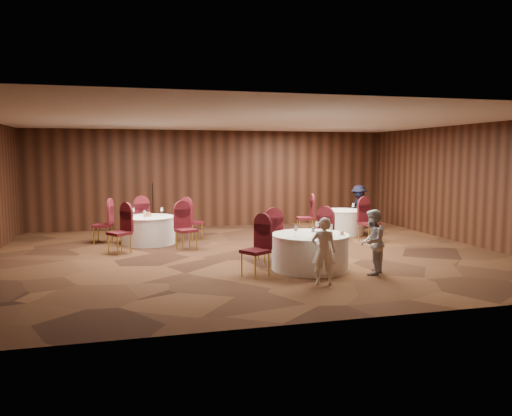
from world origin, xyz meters
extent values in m
plane|color=black|center=(0.00, 0.00, 0.00)|extent=(12.00, 12.00, 0.00)
plane|color=silver|center=(0.00, 0.00, 3.20)|extent=(12.00, 12.00, 0.00)
plane|color=black|center=(0.00, 5.00, 1.60)|extent=(12.00, 0.00, 12.00)
plane|color=black|center=(0.00, -5.00, 1.60)|extent=(12.00, 0.00, 12.00)
plane|color=black|center=(6.00, 0.00, 1.60)|extent=(0.00, 10.00, 10.00)
cylinder|color=white|center=(0.84, -1.82, 0.36)|extent=(1.59, 1.59, 0.72)
cylinder|color=white|center=(0.84, -1.82, 0.72)|extent=(1.63, 1.63, 0.03)
cylinder|color=white|center=(-2.30, 2.13, 0.36)|extent=(1.43, 1.43, 0.72)
cylinder|color=white|center=(-2.30, 2.13, 0.72)|extent=(1.46, 1.46, 0.03)
cylinder|color=white|center=(3.45, 2.30, 0.36)|extent=(1.24, 1.24, 0.72)
cylinder|color=white|center=(3.45, 2.30, 0.72)|extent=(1.27, 1.27, 0.03)
cylinder|color=silver|center=(1.23, -1.99, 0.74)|extent=(0.06, 0.06, 0.01)
cylinder|color=silver|center=(1.23, -1.99, 0.80)|extent=(0.01, 0.01, 0.11)
cone|color=silver|center=(1.23, -1.99, 0.91)|extent=(0.08, 0.08, 0.10)
cylinder|color=silver|center=(0.46, -2.02, 0.74)|extent=(0.06, 0.06, 0.01)
cylinder|color=silver|center=(0.46, -2.02, 0.80)|extent=(0.01, 0.01, 0.11)
cone|color=silver|center=(0.46, -2.02, 0.91)|extent=(0.08, 0.08, 0.10)
cylinder|color=silver|center=(0.72, -2.28, 0.74)|extent=(0.06, 0.06, 0.01)
cylinder|color=silver|center=(0.72, -2.28, 0.80)|extent=(0.01, 0.01, 0.11)
cone|color=silver|center=(0.72, -2.28, 0.91)|extent=(0.08, 0.08, 0.10)
cylinder|color=silver|center=(1.11, -1.50, 0.74)|extent=(0.06, 0.06, 0.01)
cylinder|color=silver|center=(1.11, -1.50, 0.80)|extent=(0.01, 0.01, 0.11)
cone|color=silver|center=(1.11, -1.50, 0.91)|extent=(0.08, 0.08, 0.10)
cylinder|color=white|center=(0.82, -2.33, 0.75)|extent=(0.15, 0.15, 0.01)
sphere|color=#9E6B33|center=(0.82, -2.33, 0.79)|extent=(0.08, 0.08, 0.08)
cylinder|color=white|center=(1.44, -2.08, 0.75)|extent=(0.15, 0.15, 0.01)
sphere|color=#9E6B33|center=(1.44, -2.08, 0.79)|extent=(0.08, 0.08, 0.08)
cylinder|color=white|center=(1.30, -1.43, 0.75)|extent=(0.15, 0.15, 0.01)
sphere|color=#9E6B33|center=(1.30, -1.43, 0.79)|extent=(0.08, 0.08, 0.08)
cylinder|color=silver|center=(-1.92, 2.30, 0.74)|extent=(0.06, 0.06, 0.01)
cylinder|color=silver|center=(-1.92, 2.30, 0.80)|extent=(0.01, 0.01, 0.11)
cone|color=silver|center=(-1.92, 2.30, 0.91)|extent=(0.08, 0.08, 0.10)
cylinder|color=silver|center=(-2.68, 2.38, 0.74)|extent=(0.06, 0.06, 0.01)
cylinder|color=silver|center=(-2.68, 2.38, 0.80)|extent=(0.01, 0.01, 0.11)
cone|color=silver|center=(-2.68, 2.38, 0.91)|extent=(0.08, 0.08, 0.10)
cylinder|color=silver|center=(-2.40, 1.66, 0.74)|extent=(0.06, 0.06, 0.01)
cylinder|color=silver|center=(-2.40, 1.66, 0.80)|extent=(0.01, 0.01, 0.11)
cone|color=silver|center=(-2.40, 1.66, 0.91)|extent=(0.08, 0.08, 0.10)
cylinder|color=#945C3B|center=(-2.30, 2.13, 0.77)|extent=(0.22, 0.22, 0.06)
sphere|color=#9E6B33|center=(-2.33, 2.15, 0.83)|extent=(0.07, 0.07, 0.07)
sphere|color=#9E6B33|center=(-2.26, 2.11, 0.83)|extent=(0.07, 0.07, 0.07)
cylinder|color=silver|center=(3.68, 2.09, 0.74)|extent=(0.06, 0.06, 0.01)
cylinder|color=silver|center=(3.68, 2.09, 0.80)|extent=(0.01, 0.01, 0.11)
cone|color=silver|center=(3.68, 2.09, 0.91)|extent=(0.08, 0.08, 0.10)
cylinder|color=black|center=(-2.06, 4.13, 0.01)|extent=(0.24, 0.24, 0.02)
cylinder|color=black|center=(-2.06, 4.13, 0.77)|extent=(0.02, 0.02, 1.51)
cylinder|color=black|center=(-2.06, 4.18, 1.50)|extent=(0.04, 0.12, 0.04)
imported|color=white|center=(0.63, -3.06, 0.63)|extent=(0.53, 0.42, 1.25)
imported|color=#AEAFB3|center=(1.88, -2.54, 0.65)|extent=(0.79, 0.80, 1.30)
imported|color=black|center=(4.41, 3.19, 0.71)|extent=(0.76, 1.03, 1.42)
camera|label=1|loc=(-2.83, -11.45, 2.37)|focal=35.00mm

